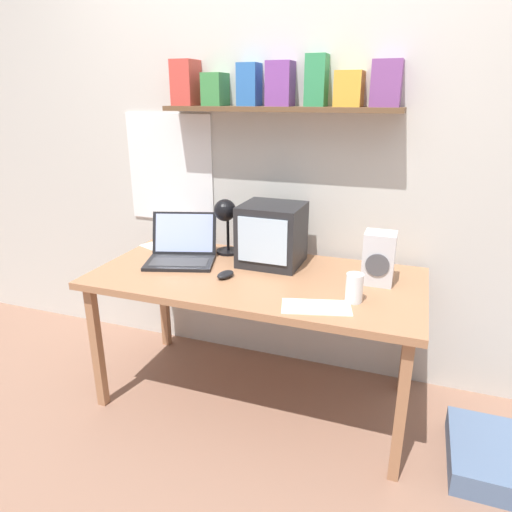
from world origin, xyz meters
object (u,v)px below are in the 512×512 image
corner_desk (256,286)px  open_notebook (165,245)px  floor_cushion (504,459)px  juice_glass (354,289)px  desk_lamp (226,217)px  loose_paper_near_monitor (316,307)px  space_heater (379,258)px  computer_mouse (225,275)px  crt_monitor (272,234)px  laptop (182,249)px

corner_desk → open_notebook: (-0.67, 0.26, 0.06)m
open_notebook → floor_cushion: size_ratio=0.63×
juice_glass → open_notebook: size_ratio=0.45×
desk_lamp → open_notebook: (-0.42, 0.05, -0.22)m
juice_glass → floor_cushion: 1.00m
open_notebook → loose_paper_near_monitor: bearing=-26.9°
space_heater → computer_mouse: size_ratio=2.11×
juice_glass → loose_paper_near_monitor: 0.19m
corner_desk → computer_mouse: bearing=-147.6°
space_heater → floor_cushion: size_ratio=0.54×
crt_monitor → open_notebook: bearing=175.0°
crt_monitor → space_heater: 0.56m
desk_lamp → space_heater: bearing=-20.3°
desk_lamp → loose_paper_near_monitor: 0.80m
laptop → loose_paper_near_monitor: size_ratio=1.34×
open_notebook → floor_cushion: open_notebook is taller
juice_glass → computer_mouse: size_ratio=1.08×
desk_lamp → juice_glass: 0.85m
laptop → computer_mouse: bearing=-42.8°
corner_desk → juice_glass: (0.50, -0.15, 0.11)m
desk_lamp → computer_mouse: size_ratio=2.75×
desk_lamp → loose_paper_near_monitor: size_ratio=1.02×
laptop → open_notebook: laptop is taller
laptop → juice_glass: bearing=-30.1°
open_notebook → floor_cushion: bearing=-11.7°
corner_desk → floor_cushion: (1.19, -0.12, -0.60)m
laptop → floor_cushion: laptop is taller
corner_desk → loose_paper_near_monitor: loose_paper_near_monitor is taller
juice_glass → loose_paper_near_monitor: bearing=-140.6°
loose_paper_near_monitor → floor_cushion: (0.83, 0.14, -0.66)m
crt_monitor → laptop: bearing=-164.9°
space_heater → open_notebook: bearing=172.4°
floor_cushion → corner_desk: bearing=174.0°
computer_mouse → open_notebook: 0.64m
computer_mouse → floor_cushion: computer_mouse is taller
laptop → floor_cushion: 1.80m
desk_lamp → loose_paper_near_monitor: desk_lamp is taller
laptop → desk_lamp: 0.29m
corner_desk → space_heater: 0.61m
desk_lamp → computer_mouse: 0.38m
space_heater → open_notebook: space_heater is taller
laptop → juice_glass: laptop is taller
space_heater → computer_mouse: (-0.70, -0.19, -0.11)m
desk_lamp → open_notebook: 0.47m
corner_desk → desk_lamp: bearing=139.6°
computer_mouse → loose_paper_near_monitor: size_ratio=0.37×
computer_mouse → open_notebook: size_ratio=0.41×
space_heater → computer_mouse: space_heater is taller
space_heater → computer_mouse: bearing=-165.6°
corner_desk → juice_glass: size_ratio=12.71×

